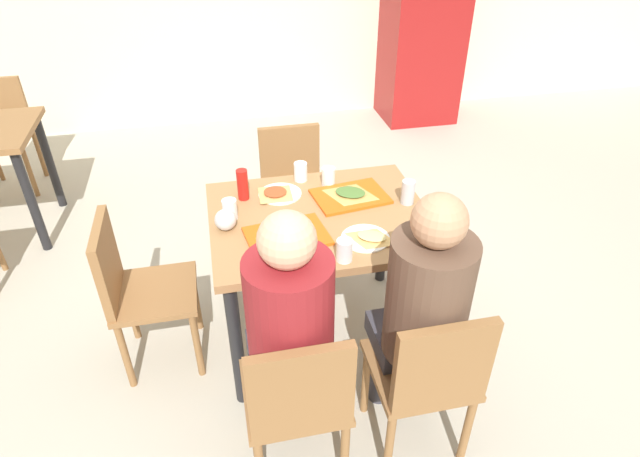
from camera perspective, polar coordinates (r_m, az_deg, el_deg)
name	(u,v)px	position (r m, az deg, el deg)	size (l,w,h in m)	color
ground_plane	(320,332)	(3.05, 0.00, -11.00)	(10.00, 10.00, 0.02)	#B2AD9E
main_table	(320,233)	(2.61, 0.00, -0.54)	(1.05, 0.86, 0.77)	#9E7247
chair_near_left	(297,398)	(2.11, -2.43, -17.74)	(0.40, 0.40, 0.85)	olive
chair_near_right	(429,375)	(2.22, 11.59, -15.13)	(0.40, 0.40, 0.85)	olive
chair_far_side	(293,184)	(3.38, -2.93, 4.78)	(0.40, 0.40, 0.85)	olive
chair_left_end	(135,285)	(2.71, -19.26, -5.77)	(0.40, 0.40, 0.85)	olive
person_in_red	(289,325)	(2.02, -3.32, -10.32)	(0.32, 0.42, 1.26)	#383842
person_in_brown_jacket	(422,305)	(2.13, 10.93, -8.05)	(0.32, 0.42, 1.26)	#383842
tray_red_near	(287,236)	(2.40, -3.55, -0.81)	(0.36, 0.26, 0.02)	#D85914
tray_red_far	(350,196)	(2.69, 3.26, 3.47)	(0.36, 0.26, 0.02)	#D85914
paper_plate_center	(280,194)	(2.73, -4.31, 3.73)	(0.22, 0.22, 0.01)	white
paper_plate_near_edge	(365,238)	(2.40, 4.90, -1.04)	(0.22, 0.22, 0.01)	white
pizza_slice_a	(281,233)	(2.39, -4.22, -0.49)	(0.17, 0.14, 0.02)	tan
pizza_slice_b	(350,193)	(2.69, 3.28, 3.80)	(0.27, 0.25, 0.02)	tan
pizza_slice_c	(275,193)	(2.71, -4.83, 3.84)	(0.23, 0.23, 0.02)	#DBAD60
pizza_slice_d	(372,237)	(2.38, 5.55, -0.93)	(0.22, 0.20, 0.02)	#DBAD60
plastic_cup_a	(301,172)	(2.83, -2.10, 6.12)	(0.07, 0.07, 0.10)	white
plastic_cup_b	(344,250)	(2.24, 2.64, -2.35)	(0.07, 0.07, 0.10)	white
plastic_cup_c	(230,209)	(2.54, -9.65, 2.03)	(0.07, 0.07, 0.10)	white
plastic_cup_d	(328,177)	(2.78, 0.91, 5.58)	(0.07, 0.07, 0.10)	white
soda_can	(408,192)	(2.66, 9.41, 3.87)	(0.07, 0.07, 0.12)	#B7BCC6
condiment_bottle	(243,185)	(2.68, -8.30, 4.68)	(0.06, 0.06, 0.16)	red
foil_bundle	(225,220)	(2.47, -10.12, 0.93)	(0.10, 0.10, 0.10)	silver
drink_fridge	(424,21)	(5.50, 11.05, 20.99)	(0.70, 0.60, 1.90)	maroon
background_chair_far	(3,127)	(4.86, -30.90, 9.37)	(0.40, 0.40, 0.85)	olive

